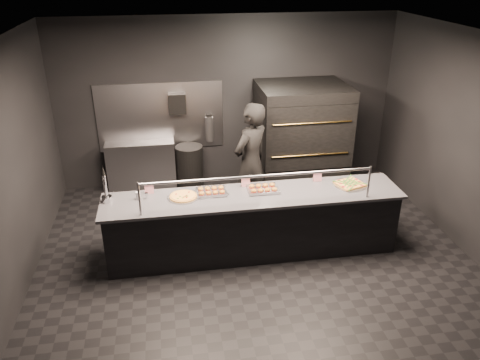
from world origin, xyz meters
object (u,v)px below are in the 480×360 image
(prep_shelf, at_px, (142,166))
(service_counter, at_px, (253,224))
(beer_tap, at_px, (106,191))
(slider_tray_a, at_px, (211,191))
(pizza_oven, at_px, (300,138))
(fire_extinguisher, at_px, (209,128))
(worker, at_px, (251,163))
(trash_bin, at_px, (190,167))
(towel_dispenser, at_px, (177,104))
(slider_tray_b, at_px, (263,189))
(square_pizza, at_px, (350,184))
(round_pizza, at_px, (183,196))

(prep_shelf, bearing_deg, service_counter, -55.41)
(beer_tap, relative_size, slider_tray_a, 1.14)
(pizza_oven, bearing_deg, service_counter, -122.27)
(slider_tray_a, bearing_deg, fire_extinguisher, 84.65)
(fire_extinguisher, bearing_deg, worker, -70.39)
(service_counter, xyz_separation_m, beer_tap, (-1.95, 0.13, 0.60))
(worker, bearing_deg, trash_bin, -93.49)
(towel_dispenser, height_order, trash_bin, towel_dispenser)
(fire_extinguisher, distance_m, trash_bin, 0.79)
(towel_dispenser, relative_size, fire_extinguisher, 0.69)
(prep_shelf, relative_size, slider_tray_b, 2.77)
(fire_extinguisher, relative_size, slider_tray_b, 1.17)
(pizza_oven, height_order, square_pizza, pizza_oven)
(slider_tray_a, height_order, trash_bin, slider_tray_a)
(slider_tray_a, height_order, slider_tray_b, slider_tray_b)
(slider_tray_b, bearing_deg, slider_tray_a, 177.15)
(pizza_oven, xyz_separation_m, beer_tap, (-3.15, -1.77, 0.10))
(slider_tray_b, bearing_deg, towel_dispenser, 114.82)
(service_counter, distance_m, slider_tray_b, 0.52)
(prep_shelf, xyz_separation_m, fire_extinguisher, (1.25, 0.08, 0.61))
(square_pizza, height_order, worker, worker)
(slider_tray_a, xyz_separation_m, trash_bin, (-0.18, 2.07, -0.54))
(prep_shelf, height_order, towel_dispenser, towel_dispenser)
(square_pizza, bearing_deg, worker, 143.14)
(prep_shelf, relative_size, round_pizza, 2.84)
(beer_tap, height_order, trash_bin, beer_tap)
(beer_tap, bearing_deg, slider_tray_b, -0.37)
(slider_tray_b, xyz_separation_m, worker, (-0.01, 0.90, 0.01))
(towel_dispenser, relative_size, slider_tray_b, 0.81)
(slider_tray_a, distance_m, trash_bin, 2.15)
(round_pizza, bearing_deg, slider_tray_a, 10.21)
(pizza_oven, distance_m, towel_dispenser, 2.23)
(service_counter, height_order, slider_tray_a, service_counter)
(prep_shelf, relative_size, worker, 0.63)
(round_pizza, bearing_deg, service_counter, -4.74)
(prep_shelf, bearing_deg, towel_dispenser, 5.71)
(beer_tap, relative_size, round_pizza, 1.23)
(fire_extinguisher, xyz_separation_m, slider_tray_b, (0.50, -2.29, -0.11))
(towel_dispenser, height_order, worker, worker)
(fire_extinguisher, height_order, round_pizza, fire_extinguisher)
(service_counter, bearing_deg, square_pizza, 2.85)
(service_counter, xyz_separation_m, worker, (0.15, 1.01, 0.49))
(pizza_oven, xyz_separation_m, prep_shelf, (-2.80, 0.42, -0.52))
(square_pizza, bearing_deg, pizza_oven, 96.23)
(round_pizza, distance_m, worker, 1.44)
(beer_tap, xyz_separation_m, square_pizza, (3.35, -0.06, -0.13))
(prep_shelf, bearing_deg, slider_tray_a, -64.43)
(worker, bearing_deg, fire_extinguisher, -110.22)
(towel_dispenser, bearing_deg, square_pizza, -45.26)
(towel_dispenser, xyz_separation_m, fire_extinguisher, (0.55, 0.01, -0.49))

